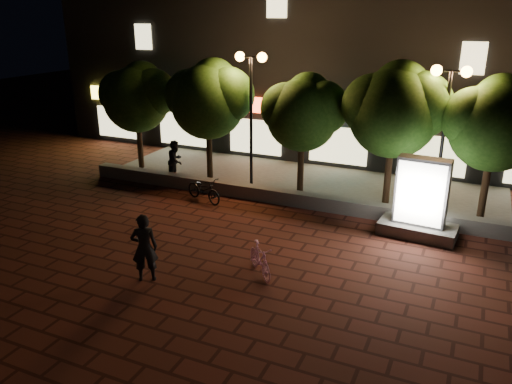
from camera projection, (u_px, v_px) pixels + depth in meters
The scene contains 16 objects.
ground at pixel (225, 245), 15.21m from camera, with size 80.00×80.00×0.00m, color #53221A.
retaining_wall at pixel (275, 196), 18.56m from camera, with size 16.00×0.45×0.50m, color slate.
sidewalk at pixel (297, 181), 20.78m from camera, with size 16.00×5.00×0.08m, color slate.
building_block at pixel (345, 47), 24.69m from camera, with size 28.00×8.12×11.30m.
tree_far_left at pixel (138, 95), 21.47m from camera, with size 3.36×2.80×4.63m.
tree_left at pixel (210, 97), 20.07m from camera, with size 3.60×3.00×4.89m.
tree_mid at pixel (304, 110), 18.61m from camera, with size 3.24×2.70×4.50m.
tree_right at pixel (396, 107), 17.22m from camera, with size 3.72×3.10×5.07m.
tree_far_right at pixel (497, 121), 16.05m from camera, with size 3.48×2.90×4.76m.
street_lamp_left at pixel (251, 86), 18.90m from camera, with size 1.26×0.36×5.18m.
street_lamp_right at pixel (447, 102), 16.25m from camera, with size 1.26×0.36×4.98m.
ad_kiosk at pixel (420, 205), 15.53m from camera, with size 2.42×1.35×2.53m.
scooter_pink at pixel (260, 259), 13.35m from camera, with size 0.42×1.48×0.89m, color #ED92C8.
rider at pixel (144, 248), 12.93m from camera, with size 0.68×0.44×1.85m, color black.
scooter_parked at pixel (204, 189), 18.56m from camera, with size 0.62×1.78×0.94m, color black.
pedestrian at pixel (176, 160), 20.53m from camera, with size 0.82×0.64×1.68m, color black.
Camera 1 is at (6.49, -12.19, 6.65)m, focal length 35.28 mm.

